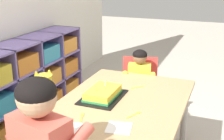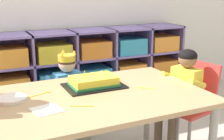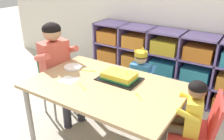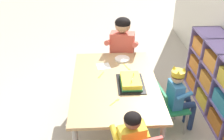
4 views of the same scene
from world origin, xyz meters
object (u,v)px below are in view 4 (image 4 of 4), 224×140
birthday_cake_on_tray (131,82)px  adult_helper_seated (122,50)px  fork_beside_plate_stack (127,67)px  fork_by_napkin (115,102)px  child_with_crown (179,92)px  paper_plate_stack (122,59)px  classroom_chair_adult_side (122,61)px  guest_at_table_side (129,139)px  activity_table (115,87)px  classroom_chair_blue (169,105)px  fork_at_table_front_edge (101,75)px

birthday_cake_on_tray → adult_helper_seated: bearing=-177.8°
fork_beside_plate_stack → birthday_cake_on_tray: bearing=159.2°
fork_by_napkin → child_with_crown: bearing=157.1°
paper_plate_stack → adult_helper_seated: bearing=177.5°
classroom_chair_adult_side → fork_by_napkin: (1.14, -0.17, 0.19)m
guest_at_table_side → paper_plate_stack: 1.19m
child_with_crown → paper_plate_stack: bearing=40.9°
guest_at_table_side → birthday_cake_on_tray: size_ratio=2.21×
activity_table → paper_plate_stack: 0.50m
adult_helper_seated → paper_plate_stack: (0.22, -0.01, -0.01)m
classroom_chair_blue → guest_at_table_side: 0.87m
child_with_crown → fork_at_table_front_edge: 0.85m
fork_at_table_front_edge → guest_at_table_side: bearing=-140.4°
activity_table → fork_at_table_front_edge: (-0.13, -0.14, 0.06)m
guest_at_table_side → fork_beside_plate_stack: 1.00m
fork_at_table_front_edge → fork_by_napkin: 0.48m
child_with_crown → fork_beside_plate_stack: 0.63m
classroom_chair_adult_side → fork_at_table_front_edge: classroom_chair_adult_side is taller
paper_plate_stack → birthday_cake_on_tray: bearing=4.2°
fork_at_table_front_edge → fork_beside_plate_stack: same height
birthday_cake_on_tray → fork_by_napkin: birthday_cake_on_tray is taller
paper_plate_stack → fork_beside_plate_stack: bearing=11.9°
activity_table → fork_at_table_front_edge: size_ratio=10.64×
classroom_chair_blue → child_with_crown: child_with_crown is taller
child_with_crown → guest_at_table_side: (0.69, -0.61, 0.05)m
classroom_chair_blue → classroom_chair_adult_side: bearing=19.5°
activity_table → adult_helper_seated: bearing=169.6°
classroom_chair_adult_side → adult_helper_seated: (0.11, -0.02, 0.22)m
child_with_crown → fork_by_napkin: size_ratio=7.70×
child_with_crown → guest_at_table_side: size_ratio=0.95×
classroom_chair_blue → adult_helper_seated: size_ratio=0.52×
adult_helper_seated → fork_by_napkin: 1.04m
birthday_cake_on_tray → fork_at_table_front_edge: bearing=-121.0°
birthday_cake_on_tray → classroom_chair_blue: bearing=93.1°
paper_plate_stack → fork_by_napkin: paper_plate_stack is taller
classroom_chair_blue → activity_table: bearing=79.2°
child_with_crown → fork_by_napkin: (0.32, -0.70, 0.15)m
guest_at_table_side → child_with_crown: bearing=-145.4°
birthday_cake_on_tray → paper_plate_stack: (-0.53, -0.04, -0.02)m
classroom_chair_adult_side → guest_at_table_side: (1.50, -0.08, 0.09)m
adult_helper_seated → guest_at_table_side: size_ratio=1.27×
fork_beside_plate_stack → fork_at_table_front_edge: bearing=97.8°
activity_table → classroom_chair_blue: (0.03, 0.59, -0.24)m
classroom_chair_adult_side → guest_at_table_side: bearing=-80.2°
child_with_crown → adult_helper_seated: adult_helper_seated is taller
classroom_chair_blue → birthday_cake_on_tray: bearing=84.9°
classroom_chair_blue → child_with_crown: size_ratio=0.70×
classroom_chair_adult_side → fork_by_napkin: 1.17m
adult_helper_seated → guest_at_table_side: bearing=-79.4°
adult_helper_seated → fork_at_table_front_edge: bearing=-102.9°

